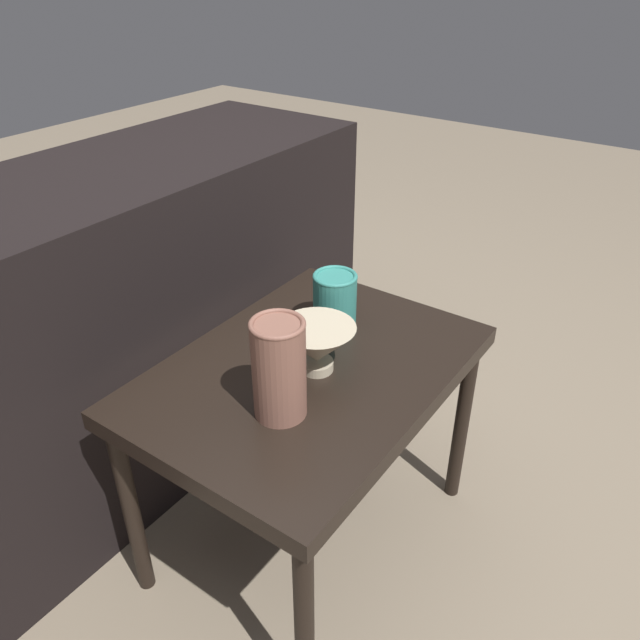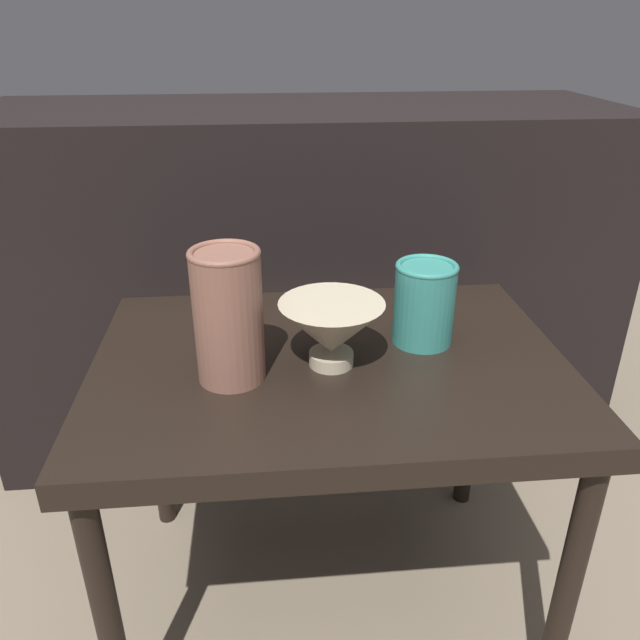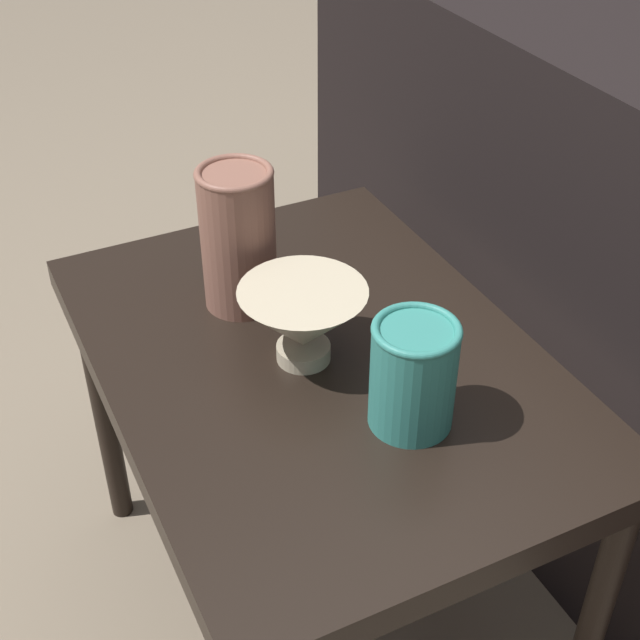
% 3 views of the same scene
% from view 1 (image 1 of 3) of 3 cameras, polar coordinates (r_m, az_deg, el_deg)
% --- Properties ---
extents(ground_plane, '(8.00, 8.00, 0.00)m').
position_cam_1_polar(ground_plane, '(1.65, -0.83, -18.91)').
color(ground_plane, '#7F705B').
extents(table, '(0.73, 0.52, 0.52)m').
position_cam_1_polar(table, '(1.33, -0.98, -6.17)').
color(table, black).
rests_on(table, ground_plane).
extents(couch_backdrop, '(1.44, 0.50, 0.82)m').
position_cam_1_polar(couch_backdrop, '(1.72, -17.32, -0.23)').
color(couch_backdrop, black).
rests_on(couch_backdrop, ground_plane).
extents(bowl, '(0.16, 0.16, 0.10)m').
position_cam_1_polar(bowl, '(1.25, -0.19, -2.25)').
color(bowl, '#C1B293').
rests_on(bowl, table).
extents(vase_textured_left, '(0.10, 0.10, 0.20)m').
position_cam_1_polar(vase_textured_left, '(1.12, -3.77, -4.39)').
color(vase_textured_left, brown).
rests_on(vase_textured_left, table).
extents(vase_colorful_right, '(0.10, 0.10, 0.13)m').
position_cam_1_polar(vase_colorful_right, '(1.39, 1.36, 1.79)').
color(vase_colorful_right, teal).
rests_on(vase_colorful_right, table).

